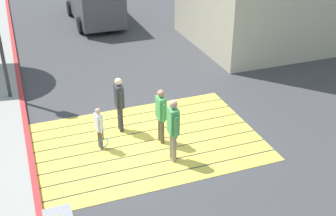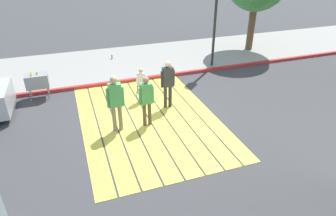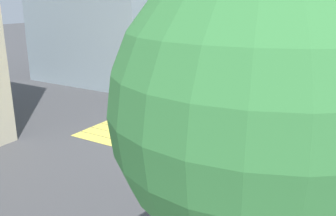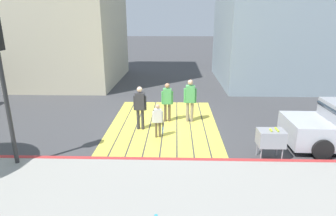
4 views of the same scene
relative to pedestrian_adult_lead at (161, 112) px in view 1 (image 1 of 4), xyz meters
The scene contains 7 objects.
ground_plane 1.05m from the pedestrian_adult_lead, 158.86° to the left, with size 120.00×120.00×0.00m, color #424244.
crosswalk_stripes 1.04m from the pedestrian_adult_lead, 158.86° to the left, with size 6.40×4.35×0.01m.
curb_painted 3.73m from the pedestrian_adult_lead, behind, with size 0.16×40.00×0.13m, color #BC3333.
pedestrian_adult_lead is the anchor object (origin of this frame).
pedestrian_adult_trailing 1.38m from the pedestrian_adult_lead, 132.14° to the left, with size 0.23×0.51×1.73m.
pedestrian_adult_side 0.95m from the pedestrian_adult_lead, 90.14° to the right, with size 0.24×0.53×1.82m.
pedestrian_child_with_racket 1.75m from the pedestrian_adult_lead, behind, with size 0.30×0.40×1.27m.
Camera 1 is at (-3.09, -10.00, 6.78)m, focal length 45.80 mm.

